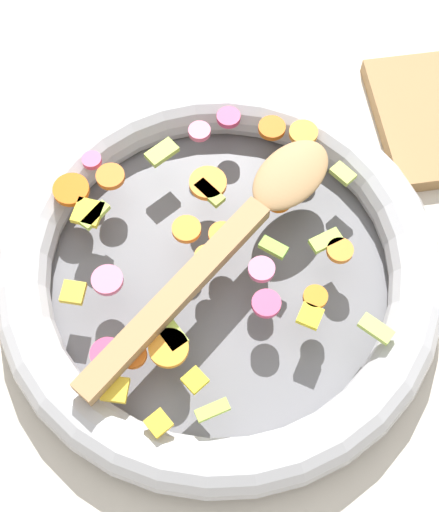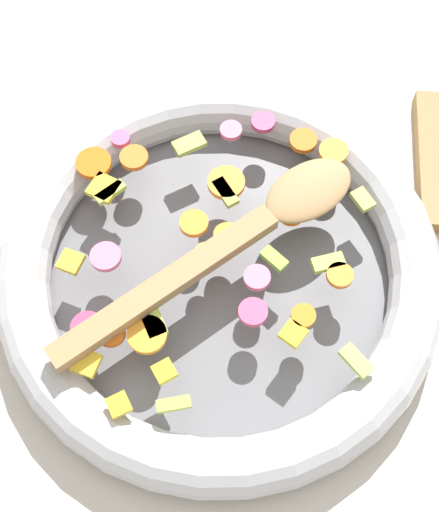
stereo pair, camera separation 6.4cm
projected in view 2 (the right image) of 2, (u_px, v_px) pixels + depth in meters
ground_plane at (220, 279)px, 0.68m from camera, size 4.00×4.00×0.00m
skillet at (220, 269)px, 0.66m from camera, size 0.41×0.41×0.05m
chopped_vegetables at (204, 237)px, 0.64m from camera, size 0.29×0.32×0.01m
wooden_spoon at (240, 236)px, 0.63m from camera, size 0.27×0.24×0.01m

